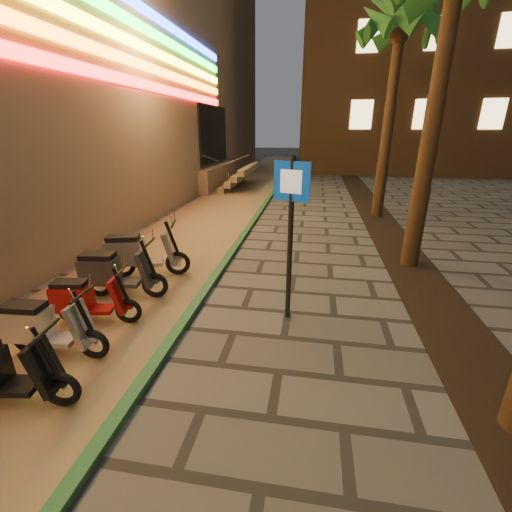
% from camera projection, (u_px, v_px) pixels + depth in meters
% --- Properties ---
extents(parking_strip, '(3.40, 60.00, 0.01)m').
position_uv_depth(parking_strip, '(205.00, 223.00, 12.20)').
color(parking_strip, '#8C7251').
rests_on(parking_strip, ground).
extents(green_curb, '(0.18, 60.00, 0.10)m').
position_uv_depth(green_curb, '(252.00, 223.00, 11.92)').
color(green_curb, '#246036').
rests_on(green_curb, ground).
extents(planting_strip, '(1.20, 40.00, 0.02)m').
position_uv_depth(planting_strip, '(434.00, 302.00, 6.62)').
color(planting_strip, black).
rests_on(planting_strip, ground).
extents(palm_d, '(2.97, 3.02, 7.16)m').
position_uv_depth(palm_d, '(399.00, 36.00, 11.00)').
color(palm_d, '#472D19').
rests_on(palm_d, ground).
extents(pedestrian_sign, '(0.58, 0.26, 2.79)m').
position_uv_depth(pedestrian_sign, '(291.00, 219.00, 5.50)').
color(pedestrian_sign, black).
rests_on(pedestrian_sign, ground).
extents(scooter_7, '(1.55, 0.54, 1.09)m').
position_uv_depth(scooter_7, '(43.00, 327.00, 4.94)').
color(scooter_7, black).
rests_on(scooter_7, ground).
extents(scooter_8, '(1.47, 0.63, 1.03)m').
position_uv_depth(scooter_8, '(86.00, 300.00, 5.79)').
color(scooter_8, black).
rests_on(scooter_8, ground).
extents(scooter_9, '(1.70, 0.67, 1.19)m').
position_uv_depth(scooter_9, '(113.00, 273.00, 6.69)').
color(scooter_9, black).
rests_on(scooter_9, ground).
extents(scooter_10, '(1.80, 0.91, 1.27)m').
position_uv_depth(scooter_10, '(138.00, 253.00, 7.61)').
color(scooter_10, black).
rests_on(scooter_10, ground).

